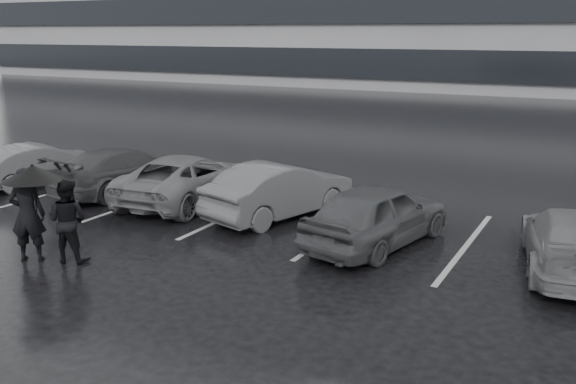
% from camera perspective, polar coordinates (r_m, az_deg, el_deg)
% --- Properties ---
extents(ground, '(160.00, 160.00, 0.00)m').
position_cam_1_polar(ground, '(12.86, -1.99, -5.73)').
color(ground, black).
rests_on(ground, ground).
extents(car_main, '(2.34, 4.17, 1.34)m').
position_cam_1_polar(car_main, '(13.43, 7.91, -1.99)').
color(car_main, black).
rests_on(car_main, ground).
extents(car_west_a, '(2.48, 4.24, 1.32)m').
position_cam_1_polar(car_west_a, '(15.39, -0.74, 0.18)').
color(car_west_a, '#323234').
rests_on(car_west_a, ground).
extents(car_west_b, '(2.45, 4.69, 1.26)m').
position_cam_1_polar(car_west_b, '(16.93, -8.99, 1.19)').
color(car_west_b, '#4B4B4E').
rests_on(car_west_b, ground).
extents(car_west_c, '(2.31, 4.54, 1.26)m').
position_cam_1_polar(car_west_c, '(18.36, -14.38, 1.93)').
color(car_west_c, black).
rests_on(car_west_c, ground).
extents(car_west_d, '(2.43, 3.87, 1.20)m').
position_cam_1_polar(car_west_d, '(19.95, -20.99, 2.29)').
color(car_west_d, '#323234').
rests_on(car_west_d, ground).
extents(car_east, '(2.41, 4.36, 1.20)m').
position_cam_1_polar(car_east, '(13.01, 24.02, -3.98)').
color(car_east, '#4B4B4E').
rests_on(car_east, ground).
extents(pedestrian_left, '(0.81, 0.72, 1.86)m').
position_cam_1_polar(pedestrian_left, '(13.36, -22.15, -1.86)').
color(pedestrian_left, black).
rests_on(pedestrian_left, ground).
extents(pedestrian_right, '(0.93, 0.80, 1.64)m').
position_cam_1_polar(pedestrian_right, '(13.07, -19.01, -2.42)').
color(pedestrian_right, black).
rests_on(pedestrian_right, ground).
extents(umbrella, '(1.14, 1.14, 1.94)m').
position_cam_1_polar(umbrella, '(13.03, -21.75, 1.58)').
color(umbrella, black).
rests_on(umbrella, ground).
extents(stall_stripes, '(19.72, 5.00, 0.00)m').
position_cam_1_polar(stall_stripes, '(15.31, 0.04, -2.44)').
color(stall_stripes, '#A3A3A6').
rests_on(stall_stripes, ground).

